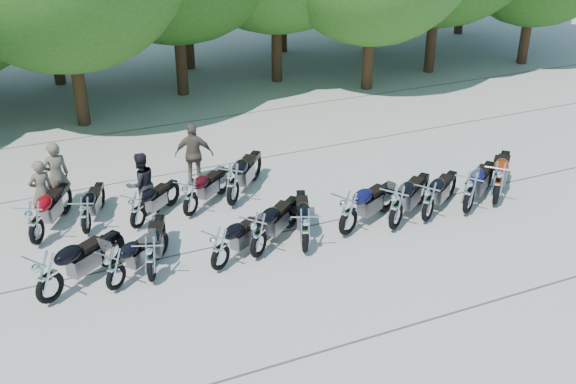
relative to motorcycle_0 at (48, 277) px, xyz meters
name	(u,v)px	position (x,y,z in m)	size (l,w,h in m)	color
ground	(314,260)	(5.81, -0.66, -0.70)	(90.00, 90.00, 0.00)	#9E988F
motorcycle_0	(48,277)	(0.00, 0.00, 0.00)	(0.75, 2.46, 1.39)	black
motorcycle_1	(115,268)	(1.35, -0.06, -0.10)	(0.64, 2.09, 1.18)	black
motorcycle_2	(151,258)	(2.14, -0.04, -0.07)	(0.68, 2.23, 1.26)	black
motorcycle_3	(220,248)	(3.67, -0.23, -0.08)	(0.66, 2.17, 1.23)	black
motorcycle_4	(258,234)	(4.66, -0.07, -0.03)	(0.72, 2.36, 1.33)	black
motorcycle_5	(305,229)	(5.74, -0.29, -0.05)	(0.70, 2.30, 1.30)	black
motorcycle_6	(349,212)	(7.06, -0.01, -0.01)	(0.74, 2.42, 1.37)	#0C0D35
motorcycle_7	(397,206)	(8.28, -0.23, 0.00)	(0.75, 2.47, 1.40)	black
motorcycle_8	(429,200)	(9.27, -0.20, -0.05)	(0.69, 2.27, 1.29)	black
motorcycle_9	(470,192)	(10.48, -0.28, -0.01)	(0.74, 2.42, 1.37)	#0C0E38
motorcycle_10	(498,182)	(11.49, -0.16, 0.01)	(0.76, 2.50, 1.41)	maroon
motorcycle_11	(35,222)	(-0.03, 2.59, -0.03)	(0.72, 2.37, 1.34)	#92050D
motorcycle_12	(85,215)	(1.14, 2.66, -0.12)	(0.62, 2.04, 1.15)	black
motorcycle_13	(137,209)	(2.37, 2.41, -0.11)	(0.63, 2.07, 1.17)	black
motorcycle_14	(190,197)	(3.77, 2.50, -0.08)	(0.66, 2.17, 1.23)	black
motorcycle_15	(233,183)	(4.97, 2.61, 0.01)	(0.76, 2.50, 1.42)	black
rider_0	(42,191)	(0.27, 3.88, 0.15)	(0.62, 0.40, 1.69)	brown
rider_1	(141,184)	(2.68, 3.21, 0.17)	(0.84, 0.66, 1.73)	black
rider_2	(194,154)	(4.46, 4.40, 0.23)	(1.08, 0.45, 1.85)	brown
rider_3	(56,176)	(0.72, 4.48, 0.24)	(0.68, 0.45, 1.87)	brown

